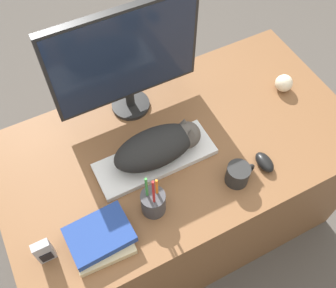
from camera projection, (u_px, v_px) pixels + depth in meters
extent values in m
plane|color=#4C4742|center=(213.00, 283.00, 1.94)|extent=(12.00, 12.00, 0.00)
cube|color=brown|center=(178.00, 187.00, 1.83)|extent=(1.42, 0.78, 0.72)
cube|color=silver|center=(155.00, 159.00, 1.48)|extent=(0.46, 0.16, 0.02)
ellipsoid|color=black|center=(155.00, 148.00, 1.42)|extent=(0.31, 0.15, 0.13)
sphere|color=#4C4742|center=(187.00, 135.00, 1.46)|extent=(0.10, 0.10, 0.10)
cone|color=#4C4742|center=(191.00, 132.00, 1.40)|extent=(0.04, 0.04, 0.04)
cone|color=#4C4742|center=(184.00, 122.00, 1.43)|extent=(0.04, 0.04, 0.04)
cylinder|color=black|center=(131.00, 105.00, 1.63)|extent=(0.16, 0.16, 0.02)
cylinder|color=black|center=(130.00, 97.00, 1.59)|extent=(0.04, 0.04, 0.08)
cube|color=black|center=(125.00, 56.00, 1.40)|extent=(0.58, 0.03, 0.40)
cube|color=#192338|center=(126.00, 58.00, 1.40)|extent=(0.55, 0.01, 0.38)
ellipsoid|color=black|center=(265.00, 162.00, 1.46)|extent=(0.05, 0.09, 0.04)
cylinder|color=black|center=(238.00, 174.00, 1.41)|extent=(0.09, 0.09, 0.08)
torus|color=black|center=(247.00, 170.00, 1.42)|extent=(0.06, 0.01, 0.06)
cylinder|color=#38383D|center=(153.00, 202.00, 1.34)|extent=(0.09, 0.09, 0.10)
cylinder|color=orange|center=(157.00, 191.00, 1.30)|extent=(0.01, 0.01, 0.14)
cylinder|color=#338C38|center=(147.00, 191.00, 1.28)|extent=(0.01, 0.01, 0.17)
cylinder|color=#B21E1E|center=(154.00, 196.00, 1.26)|extent=(0.01, 0.01, 0.19)
sphere|color=beige|center=(284.00, 83.00, 1.66)|extent=(0.07, 0.07, 0.07)
cube|color=#99999E|center=(44.00, 251.00, 1.24)|extent=(0.06, 0.03, 0.11)
cube|color=black|center=(47.00, 257.00, 1.25)|extent=(0.04, 0.00, 0.05)
cube|color=#C6B284|center=(101.00, 242.00, 1.30)|extent=(0.20, 0.17, 0.03)
cube|color=navy|center=(99.00, 235.00, 1.28)|extent=(0.21, 0.16, 0.03)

